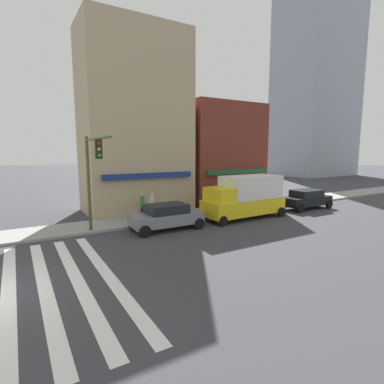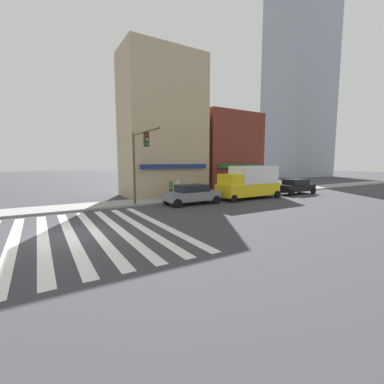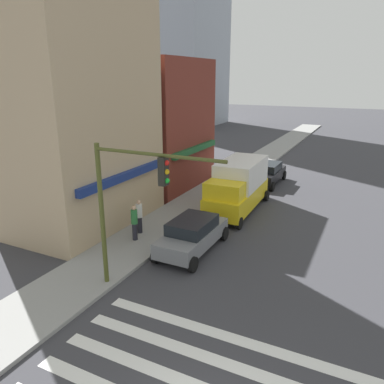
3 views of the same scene
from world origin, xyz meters
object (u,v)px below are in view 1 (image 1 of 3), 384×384
at_px(sedan_grey, 167,216).
at_px(pedestrian_white_shirt, 152,204).
at_px(traffic_signal, 93,168).
at_px(pedestrian_green_top, 142,206).
at_px(box_truck_yellow, 245,196).
at_px(sedan_black, 306,199).
at_px(pedestrian_orange_vest, 277,193).

height_order(sedan_grey, pedestrian_white_shirt, pedestrian_white_shirt).
xyz_separation_m(traffic_signal, pedestrian_green_top, (3.76, 2.47, -2.84)).
bearing_deg(traffic_signal, pedestrian_white_shirt, 30.87).
distance_m(traffic_signal, sedan_grey, 5.22).
relative_size(sedan_grey, box_truck_yellow, 0.71).
bearing_deg(sedan_grey, traffic_signal, 174.05).
xyz_separation_m(sedan_grey, pedestrian_white_shirt, (0.39, 3.22, 0.23)).
bearing_deg(traffic_signal, sedan_grey, -6.48).
height_order(sedan_black, pedestrian_orange_vest, pedestrian_orange_vest).
bearing_deg(sedan_grey, pedestrian_white_shirt, 83.57).
bearing_deg(pedestrian_white_shirt, pedestrian_green_top, -54.30).
distance_m(traffic_signal, pedestrian_green_top, 5.32).
bearing_deg(sedan_black, pedestrian_green_top, 168.05).
distance_m(box_truck_yellow, pedestrian_white_shirt, 6.68).
xyz_separation_m(sedan_black, pedestrian_orange_vest, (-0.92, 2.35, 0.23)).
distance_m(box_truck_yellow, pedestrian_orange_vest, 6.23).
bearing_deg(sedan_black, sedan_grey, -179.49).
height_order(traffic_signal, pedestrian_green_top, traffic_signal).
relative_size(sedan_black, pedestrian_white_shirt, 2.49).
xyz_separation_m(pedestrian_green_top, pedestrian_orange_vest, (12.41, -0.60, 0.00)).
bearing_deg(pedestrian_white_shirt, box_truck_yellow, 78.61).
bearing_deg(sedan_black, pedestrian_white_shirt, 166.07).
bearing_deg(pedestrian_green_top, pedestrian_white_shirt, 90.74).
xyz_separation_m(sedan_grey, pedestrian_orange_vest, (11.97, 2.35, 0.23)).
bearing_deg(pedestrian_white_shirt, sedan_black, 93.08).
xyz_separation_m(box_truck_yellow, pedestrian_green_top, (-6.66, 2.95, -0.51)).
bearing_deg(sedan_grey, box_truck_yellow, 0.53).
height_order(box_truck_yellow, pedestrian_orange_vest, box_truck_yellow).
height_order(traffic_signal, pedestrian_white_shirt, traffic_signal).
height_order(pedestrian_green_top, pedestrian_orange_vest, same).
distance_m(pedestrian_green_top, pedestrian_white_shirt, 0.87).
distance_m(traffic_signal, sedan_black, 17.37).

